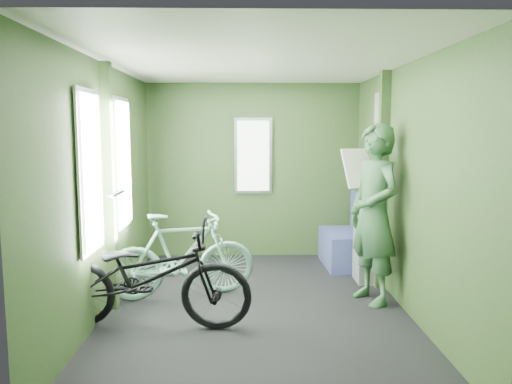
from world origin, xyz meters
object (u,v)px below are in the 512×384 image
at_px(bench_seat, 345,245).
at_px(waste_box, 367,244).
at_px(bicycle_black, 148,329).
at_px(bicycle_mint, 182,299).
at_px(passenger, 374,214).

bearing_deg(bench_seat, waste_box, -82.08).
bearing_deg(bicycle_black, waste_box, -54.44).
distance_m(waste_box, bench_seat, 0.68).
bearing_deg(bicycle_black, bicycle_mint, -9.84).
relative_size(bicycle_black, bicycle_mint, 1.18).
height_order(bicycle_black, waste_box, waste_box).
height_order(bicycle_black, bench_seat, bench_seat).
distance_m(passenger, waste_box, 0.82).
bearing_deg(bicycle_mint, passenger, -107.70).
relative_size(bicycle_black, waste_box, 2.06).
relative_size(bicycle_black, bench_seat, 1.96).
bearing_deg(waste_box, bench_seat, 100.06).
height_order(passenger, waste_box, passenger).
xyz_separation_m(waste_box, bench_seat, (-0.12, 0.65, -0.16)).
xyz_separation_m(bicycle_mint, passenger, (1.89, -0.10, 0.88)).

